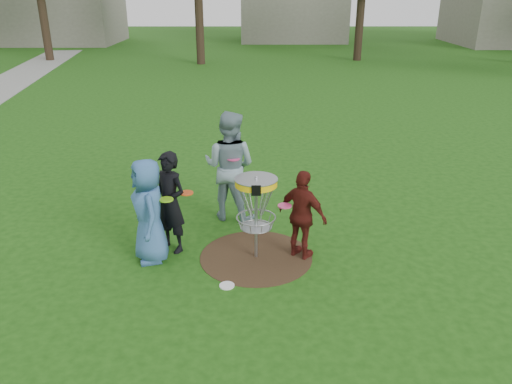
{
  "coord_description": "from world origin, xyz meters",
  "views": [
    {
      "loc": [
        -0.02,
        -6.98,
        4.01
      ],
      "look_at": [
        0.0,
        0.3,
        1.0
      ],
      "focal_mm": 35.0,
      "sensor_mm": 36.0,
      "label": 1
    }
  ],
  "objects_px": {
    "player_maroon": "(303,215)",
    "player_blue": "(149,211)",
    "player_black": "(170,203)",
    "disc_golf_basket": "(256,198)",
    "player_grey": "(230,166)"
  },
  "relations": [
    {
      "from": "player_maroon",
      "to": "player_blue",
      "type": "bearing_deg",
      "value": 39.6
    },
    {
      "from": "player_black",
      "to": "player_maroon",
      "type": "xyz_separation_m",
      "value": [
        2.09,
        -0.25,
        -0.11
      ]
    },
    {
      "from": "player_maroon",
      "to": "disc_golf_basket",
      "type": "relative_size",
      "value": 1.05
    },
    {
      "from": "player_blue",
      "to": "player_maroon",
      "type": "bearing_deg",
      "value": 71.22
    },
    {
      "from": "player_black",
      "to": "player_maroon",
      "type": "distance_m",
      "value": 2.1
    },
    {
      "from": "player_maroon",
      "to": "disc_golf_basket",
      "type": "bearing_deg",
      "value": 39.42
    },
    {
      "from": "player_blue",
      "to": "disc_golf_basket",
      "type": "relative_size",
      "value": 1.2
    },
    {
      "from": "player_blue",
      "to": "disc_golf_basket",
      "type": "bearing_deg",
      "value": 71.3
    },
    {
      "from": "player_blue",
      "to": "player_grey",
      "type": "xyz_separation_m",
      "value": [
        1.17,
        1.55,
        0.18
      ]
    },
    {
      "from": "player_blue",
      "to": "player_black",
      "type": "bearing_deg",
      "value": 118.35
    },
    {
      "from": "player_blue",
      "to": "player_grey",
      "type": "distance_m",
      "value": 1.95
    },
    {
      "from": "player_grey",
      "to": "player_blue",
      "type": "bearing_deg",
      "value": 72.59
    },
    {
      "from": "player_grey",
      "to": "player_maroon",
      "type": "xyz_separation_m",
      "value": [
        1.2,
        -1.48,
        -0.28
      ]
    },
    {
      "from": "player_grey",
      "to": "disc_golf_basket",
      "type": "xyz_separation_m",
      "value": [
        0.47,
        -1.5,
        0.01
      ]
    },
    {
      "from": "player_black",
      "to": "disc_golf_basket",
      "type": "height_order",
      "value": "player_black"
    }
  ]
}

